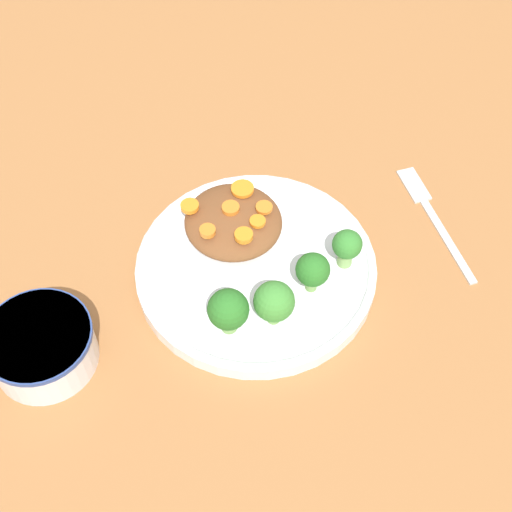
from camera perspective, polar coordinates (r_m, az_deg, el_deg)
ground_plane at (r=0.84m, az=-0.00°, el=-1.40°), size 4.00×4.00×0.00m
plate at (r=0.83m, az=-0.00°, el=-0.89°), size 0.28×0.28×0.02m
dip_bowl at (r=0.79m, az=-16.81°, el=-6.85°), size 0.12×0.12×0.05m
stew_mound at (r=0.85m, az=-1.96°, el=2.72°), size 0.12×0.12×0.03m
broccoli_floret_0 at (r=0.76m, az=1.46°, el=-3.70°), size 0.04×0.04×0.06m
broccoli_floret_1 at (r=0.81m, az=7.28°, el=0.78°), size 0.03×0.03×0.05m
broccoli_floret_2 at (r=0.78m, az=4.56°, el=-1.16°), size 0.04×0.04×0.05m
broccoli_floret_3 at (r=0.75m, az=-2.23°, el=-4.37°), size 0.04×0.04×0.06m
carrot_slice_0 at (r=0.84m, az=0.65°, el=3.90°), size 0.02×0.02×0.00m
carrot_slice_1 at (r=0.84m, az=-5.33°, el=4.00°), size 0.02×0.02×0.01m
carrot_slice_2 at (r=0.81m, az=-3.90°, el=2.01°), size 0.02×0.02×0.01m
carrot_slice_3 at (r=0.82m, az=0.13°, el=2.78°), size 0.02×0.02×0.00m
carrot_slice_4 at (r=0.84m, az=-1.93°, el=3.90°), size 0.02×0.02×0.01m
carrot_slice_5 at (r=0.86m, az=-1.09°, el=5.39°), size 0.03×0.03×0.00m
carrot_slice_6 at (r=0.81m, az=-0.99°, el=1.66°), size 0.02×0.02×0.01m
fork at (r=0.92m, az=13.76°, el=3.53°), size 0.19×0.05×0.01m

